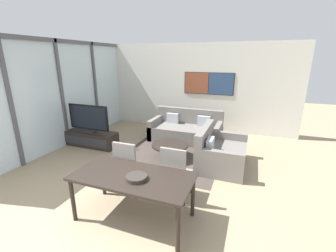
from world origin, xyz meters
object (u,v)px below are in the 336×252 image
sofa_main (186,130)px  dining_table (133,180)px  fruit_bowl (136,177)px  television (89,118)px  dining_chair_centre (175,171)px  dining_chair_left (129,165)px  coffee_table (170,148)px  tv_console (91,139)px  sofa_side (218,154)px

sofa_main → dining_table: sofa_main is taller
dining_table → fruit_bowl: bearing=-37.5°
television → dining_chair_centre: 3.36m
television → dining_chair_centre: size_ratio=1.25×
dining_chair_left → dining_table: bearing=-54.4°
coffee_table → television: bearing=-179.3°
fruit_bowl → sofa_main: bearing=95.4°
tv_console → dining_chair_centre: 3.36m
sofa_main → coffee_table: size_ratio=2.31×
television → fruit_bowl: television is taller
coffee_table → sofa_main: bearing=90.0°
coffee_table → dining_table: (0.24, -2.20, 0.38)m
television → coffee_table: 2.38m
tv_console → fruit_bowl: fruit_bowl is taller
television → dining_chair_centre: television is taller
tv_console → fruit_bowl: (2.67, -2.25, 0.55)m
coffee_table → dining_table: dining_table is taller
dining_chair_centre → fruit_bowl: (-0.31, -0.74, 0.22)m
coffee_table → dining_chair_centre: dining_chair_centre is taller
sofa_main → dining_table: size_ratio=1.17×
coffee_table → fruit_bowl: (0.35, -2.28, 0.49)m
sofa_side → dining_chair_left: (-1.33, -1.64, 0.26)m
sofa_main → dining_chair_left: 3.02m
fruit_bowl → television: bearing=139.8°
coffee_table → dining_chair_centre: bearing=-66.8°
television → dining_chair_centre: (2.98, -1.52, -0.25)m
tv_console → sofa_side: (3.47, 0.06, 0.07)m
sofa_main → fruit_bowl: size_ratio=6.79×
dining_chair_centre → sofa_main: bearing=102.7°
coffee_table → dining_chair_left: (-0.19, -1.61, 0.27)m
sofa_main → dining_table: (0.24, -3.59, 0.37)m
television → sofa_main: 2.77m
tv_console → dining_table: size_ratio=0.88×
television → sofa_main: size_ratio=0.60×
tv_console → television: bearing=90.0°
television → coffee_table: (2.32, 0.03, -0.51)m
tv_console → dining_table: dining_table is taller
dining_table → television: bearing=139.7°
sofa_main → dining_chair_left: dining_chair_left is taller
dining_chair_centre → fruit_bowl: dining_chair_centre is taller
dining_table → fruit_bowl: size_ratio=5.82×
sofa_main → dining_chair_left: bearing=-93.5°
tv_console → coffee_table: tv_console is taller
tv_console → fruit_bowl: 3.54m
dining_table → dining_chair_left: size_ratio=1.78×
coffee_table → fruit_bowl: size_ratio=2.94×
tv_console → sofa_main: (2.32, 1.43, 0.07)m
sofa_side → dining_table: (-0.91, -2.23, 0.37)m
coffee_table → fruit_bowl: fruit_bowl is taller
dining_chair_left → coffee_table: bearing=83.4°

